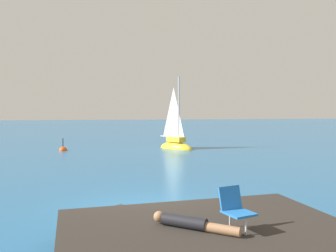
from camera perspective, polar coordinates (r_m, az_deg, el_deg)
The scene contains 8 objects.
ground_plane at distance 10.63m, azimuth -3.95°, elevation -13.25°, with size 160.00×160.00×0.00m, color #236093.
shore_ledge at distance 7.30m, azimuth 6.37°, elevation -18.21°, with size 5.65×3.95×0.66m, color #2D2823.
boulder_seaward at distance 9.25m, azimuth -9.43°, elevation -15.78°, with size 1.38×1.10×0.76m, color #2B2B23.
boulder_inland at distance 10.12m, azimuth 13.03°, elevation -14.15°, with size 1.24×0.99×0.68m, color #2C2224.
sailboat_near at distance 25.77m, azimuth 1.25°, elevation -2.99°, with size 2.60×3.02×5.71m.
person_sunbather at distance 7.00m, azimuth 3.62°, elevation -15.29°, with size 1.49×1.16×0.25m.
beach_chair at distance 6.97m, azimuth 10.69°, elevation -12.61°, with size 0.64×0.72×0.80m.
marker_buoy at distance 25.70m, azimuth -16.51°, elevation -3.80°, with size 0.56×0.56×1.13m.
Camera 1 is at (-0.91, -10.17, 2.96)m, focal length 37.94 mm.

